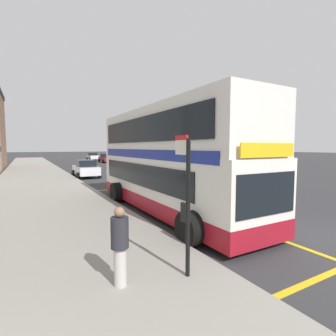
{
  "coord_description": "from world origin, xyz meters",
  "views": [
    {
      "loc": [
        -7.77,
        -4.31,
        2.79
      ],
      "look_at": [
        -2.17,
        5.66,
        1.85
      ],
      "focal_mm": 27.1,
      "sensor_mm": 36.0,
      "label": 1
    }
  ],
  "objects_px": {
    "double_decker_bus": "(167,164)",
    "parked_car_maroon_distant": "(106,158)",
    "bus_stop_sign": "(186,195)",
    "parked_car_white_kerbside": "(93,156)",
    "pedestrian_waiting_near_sign": "(120,244)",
    "parked_car_white_across": "(86,169)"
  },
  "relations": [
    {
      "from": "bus_stop_sign",
      "to": "pedestrian_waiting_near_sign",
      "type": "xyz_separation_m",
      "value": [
        -1.33,
        0.25,
        -0.85
      ]
    },
    {
      "from": "parked_car_white_across",
      "to": "pedestrian_waiting_near_sign",
      "type": "xyz_separation_m",
      "value": [
        -3.34,
        -19.72,
        0.17
      ]
    },
    {
      "from": "double_decker_bus",
      "to": "bus_stop_sign",
      "type": "height_order",
      "value": "double_decker_bus"
    },
    {
      "from": "double_decker_bus",
      "to": "parked_car_white_across",
      "type": "distance_m",
      "value": 14.79
    },
    {
      "from": "bus_stop_sign",
      "to": "parked_car_white_across",
      "type": "distance_m",
      "value": 20.09
    },
    {
      "from": "parked_car_white_kerbside",
      "to": "parked_car_white_across",
      "type": "xyz_separation_m",
      "value": [
        -7.82,
        -31.8,
        0.0
      ]
    },
    {
      "from": "bus_stop_sign",
      "to": "double_decker_bus",
      "type": "bearing_deg",
      "value": 64.62
    },
    {
      "from": "bus_stop_sign",
      "to": "parked_car_white_kerbside",
      "type": "distance_m",
      "value": 52.7
    },
    {
      "from": "parked_car_white_kerbside",
      "to": "double_decker_bus",
      "type": "bearing_deg",
      "value": 79.99
    },
    {
      "from": "parked_car_maroon_distant",
      "to": "parked_car_white_kerbside",
      "type": "bearing_deg",
      "value": 88.34
    },
    {
      "from": "double_decker_bus",
      "to": "parked_car_maroon_distant",
      "type": "height_order",
      "value": "double_decker_bus"
    },
    {
      "from": "double_decker_bus",
      "to": "bus_stop_sign",
      "type": "relative_size",
      "value": 3.6
    },
    {
      "from": "parked_car_maroon_distant",
      "to": "parked_car_white_across",
      "type": "height_order",
      "value": "same"
    },
    {
      "from": "parked_car_white_kerbside",
      "to": "pedestrian_waiting_near_sign",
      "type": "height_order",
      "value": "pedestrian_waiting_near_sign"
    },
    {
      "from": "double_decker_bus",
      "to": "parked_car_white_across",
      "type": "relative_size",
      "value": 2.49
    },
    {
      "from": "double_decker_bus",
      "to": "pedestrian_waiting_near_sign",
      "type": "xyz_separation_m",
      "value": [
        -3.82,
        -5.0,
        -1.09
      ]
    },
    {
      "from": "bus_stop_sign",
      "to": "parked_car_white_kerbside",
      "type": "xyz_separation_m",
      "value": [
        9.82,
        51.77,
        -1.02
      ]
    },
    {
      "from": "pedestrian_waiting_near_sign",
      "to": "parked_car_white_across",
      "type": "bearing_deg",
      "value": 80.39
    },
    {
      "from": "double_decker_bus",
      "to": "parked_car_maroon_distant",
      "type": "relative_size",
      "value": 2.49
    },
    {
      "from": "double_decker_bus",
      "to": "pedestrian_waiting_near_sign",
      "type": "distance_m",
      "value": 6.39
    },
    {
      "from": "parked_car_maroon_distant",
      "to": "parked_car_white_across",
      "type": "bearing_deg",
      "value": -112.4
    },
    {
      "from": "parked_car_maroon_distant",
      "to": "parked_car_white_across",
      "type": "relative_size",
      "value": 1.0
    }
  ]
}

